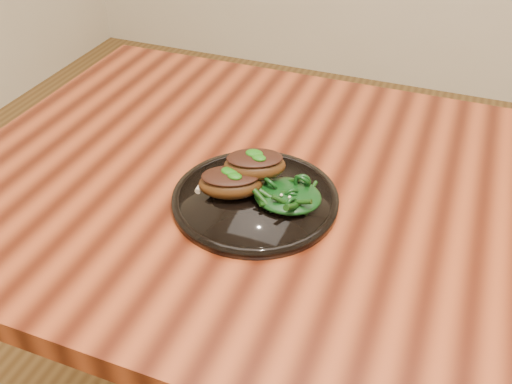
{
  "coord_description": "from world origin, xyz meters",
  "views": [
    {
      "loc": [
        -0.02,
        -0.71,
        1.29
      ],
      "look_at": [
        -0.27,
        -0.08,
        0.78
      ],
      "focal_mm": 40.0,
      "sensor_mm": 36.0,
      "label": 1
    }
  ],
  "objects_px": {
    "desk": "(431,259)",
    "lamb_chop_front": "(230,182)",
    "plate": "(255,199)",
    "greens_heap": "(288,192)"
  },
  "relations": [
    {
      "from": "desk",
      "to": "lamb_chop_front",
      "type": "height_order",
      "value": "lamb_chop_front"
    },
    {
      "from": "desk",
      "to": "lamb_chop_front",
      "type": "distance_m",
      "value": 0.34
    },
    {
      "from": "plate",
      "to": "lamb_chop_front",
      "type": "relative_size",
      "value": 2.23
    },
    {
      "from": "lamb_chop_front",
      "to": "greens_heap",
      "type": "xyz_separation_m",
      "value": [
        0.09,
        0.01,
        -0.0
      ]
    },
    {
      "from": "greens_heap",
      "to": "desk",
      "type": "bearing_deg",
      "value": 15.4
    },
    {
      "from": "lamb_chop_front",
      "to": "plate",
      "type": "bearing_deg",
      "value": 13.85
    },
    {
      "from": "lamb_chop_front",
      "to": "greens_heap",
      "type": "relative_size",
      "value": 1.1
    },
    {
      "from": "desk",
      "to": "plate",
      "type": "xyz_separation_m",
      "value": [
        -0.27,
        -0.07,
        0.09
      ]
    },
    {
      "from": "desk",
      "to": "greens_heap",
      "type": "relative_size",
      "value": 15.41
    },
    {
      "from": "desk",
      "to": "greens_heap",
      "type": "height_order",
      "value": "greens_heap"
    }
  ]
}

